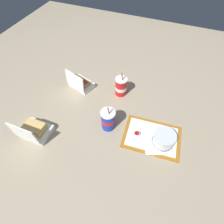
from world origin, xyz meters
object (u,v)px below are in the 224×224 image
object	(u,v)px
plastic_fork	(143,124)
soda_cup_right	(108,119)
ketchup_cup	(137,134)
clamshell_hotdog_front	(81,83)
soda_cup_corner	(121,87)
clamshell_sandwich_right	(35,130)
cake_container	(164,139)
food_tray	(152,137)

from	to	relation	value
plastic_fork	soda_cup_right	world-z (taller)	soda_cup_right
ketchup_cup	clamshell_hotdog_front	size ratio (longest dim) A/B	0.18
soda_cup_right	soda_cup_corner	distance (m)	0.33
ketchup_cup	clamshell_sandwich_right	bearing A→B (deg)	-159.98
clamshell_hotdog_front	clamshell_sandwich_right	size ratio (longest dim) A/B	1.18
cake_container	clamshell_hotdog_front	xyz separation A→B (m)	(-0.73, 0.27, -0.01)
clamshell_hotdog_front	food_tray	bearing A→B (deg)	-21.29
clamshell_sandwich_right	soda_cup_corner	xyz separation A→B (m)	(0.40, 0.56, 0.03)
ketchup_cup	clamshell_sandwich_right	xyz separation A→B (m)	(-0.63, -0.23, 0.02)
ketchup_cup	clamshell_sandwich_right	size ratio (longest dim) A/B	0.21
cake_container	soda_cup_corner	xyz separation A→B (m)	(-0.40, 0.31, 0.02)
cake_container	ketchup_cup	size ratio (longest dim) A/B	3.49
food_tray	soda_cup_corner	world-z (taller)	soda_cup_corner
food_tray	cake_container	distance (m)	0.09
ketchup_cup	plastic_fork	distance (m)	0.10
clamshell_hotdog_front	clamshell_sandwich_right	bearing A→B (deg)	-97.73
ketchup_cup	clamshell_hotdog_front	world-z (taller)	clamshell_hotdog_front
clamshell_sandwich_right	soda_cup_corner	size ratio (longest dim) A/B	0.87
ketchup_cup	plastic_fork	bearing A→B (deg)	77.71
ketchup_cup	clamshell_hotdog_front	distance (m)	0.63
ketchup_cup	soda_cup_corner	bearing A→B (deg)	124.87
soda_cup_right	plastic_fork	bearing A→B (deg)	22.43
soda_cup_right	clamshell_hotdog_front	bearing A→B (deg)	141.80
soda_cup_corner	clamshell_sandwich_right	bearing A→B (deg)	-125.56
clamshell_hotdog_front	clamshell_sandwich_right	distance (m)	0.52
food_tray	ketchup_cup	bearing A→B (deg)	-164.14
food_tray	ketchup_cup	distance (m)	0.10
clamshell_hotdog_front	clamshell_sandwich_right	xyz separation A→B (m)	(-0.07, -0.51, 0.00)
food_tray	ketchup_cup	size ratio (longest dim) A/B	9.74
plastic_fork	soda_cup_right	size ratio (longest dim) A/B	0.50
plastic_fork	cake_container	bearing A→B (deg)	-33.76
plastic_fork	clamshell_hotdog_front	world-z (taller)	clamshell_hotdog_front
food_tray	soda_cup_corner	bearing A→B (deg)	137.38
cake_container	plastic_fork	xyz separation A→B (m)	(-0.15, 0.08, -0.04)
clamshell_sandwich_right	cake_container	bearing A→B (deg)	16.97
clamshell_sandwich_right	soda_cup_right	size ratio (longest dim) A/B	0.85
clamshell_hotdog_front	ketchup_cup	bearing A→B (deg)	-26.92
food_tray	cake_container	xyz separation A→B (m)	(0.07, -0.01, 0.05)
food_tray	soda_cup_right	distance (m)	0.31
soda_cup_right	soda_cup_corner	xyz separation A→B (m)	(-0.03, 0.33, -0.01)
food_tray	cake_container	size ratio (longest dim) A/B	2.79
clamshell_hotdog_front	plastic_fork	bearing A→B (deg)	-17.91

